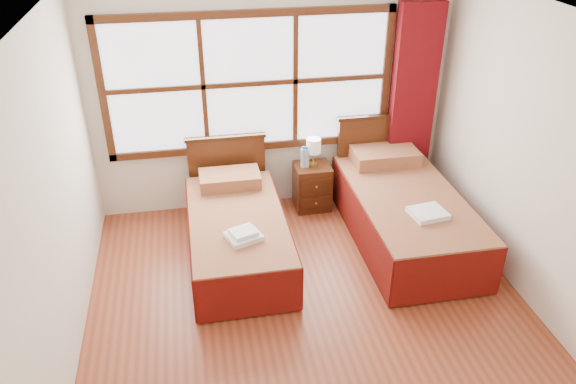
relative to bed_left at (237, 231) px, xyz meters
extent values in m
plane|color=brown|center=(0.55, -1.20, -0.29)|extent=(4.50, 4.50, 0.00)
plane|color=white|center=(0.55, -1.20, 2.31)|extent=(4.50, 4.50, 0.00)
plane|color=silver|center=(0.55, 1.05, 1.01)|extent=(4.00, 0.00, 4.00)
plane|color=silver|center=(-1.45, -1.20, 1.01)|extent=(0.00, 4.50, 4.50)
plane|color=silver|center=(2.55, -1.20, 1.01)|extent=(0.00, 4.50, 4.50)
cube|color=white|center=(0.30, 1.02, 1.21)|extent=(3.00, 0.02, 1.40)
cube|color=#48220F|center=(0.30, 1.00, 0.47)|extent=(3.16, 0.06, 0.08)
cube|color=#48220F|center=(0.30, 1.00, 1.95)|extent=(3.16, 0.06, 0.08)
cube|color=#48220F|center=(-1.24, 1.00, 1.21)|extent=(0.08, 0.06, 1.56)
cube|color=#48220F|center=(1.84, 1.00, 1.21)|extent=(0.08, 0.06, 1.56)
cube|color=#48220F|center=(-0.20, 1.00, 1.21)|extent=(0.05, 0.05, 1.40)
cube|color=#48220F|center=(0.80, 1.00, 1.21)|extent=(0.05, 0.05, 1.40)
cube|color=#48220F|center=(0.30, 1.00, 1.21)|extent=(3.00, 0.05, 0.05)
cube|color=maroon|center=(2.15, 0.91, 0.88)|extent=(0.50, 0.16, 2.30)
cube|color=#371C0B|center=(0.00, -0.07, -0.15)|extent=(0.84, 1.67, 0.27)
cube|color=maroon|center=(0.00, -0.07, 0.10)|extent=(0.94, 1.86, 0.23)
cube|color=#65100A|center=(-0.47, -0.07, -0.03)|extent=(0.03, 1.86, 0.46)
cube|color=#65100A|center=(0.47, -0.07, -0.03)|extent=(0.03, 1.86, 0.46)
cube|color=#65100A|center=(0.00, -0.99, -0.03)|extent=(0.94, 0.03, 0.46)
cube|color=maroon|center=(0.00, 0.61, 0.29)|extent=(0.65, 0.38, 0.15)
cube|color=#48220F|center=(0.00, 0.94, 0.17)|extent=(0.87, 0.06, 0.91)
cube|color=#371C0B|center=(0.00, 0.94, 0.63)|extent=(0.91, 0.08, 0.04)
cube|color=#371C0B|center=(1.80, -0.07, -0.13)|extent=(0.94, 1.89, 0.31)
cube|color=maroon|center=(1.80, -0.07, 0.15)|extent=(1.06, 2.09, 0.26)
cube|color=#65100A|center=(1.27, -0.07, 0.00)|extent=(0.03, 2.09, 0.52)
cube|color=#65100A|center=(2.33, -0.07, 0.00)|extent=(0.03, 2.09, 0.52)
cube|color=#65100A|center=(1.80, -1.11, 0.00)|extent=(1.06, 0.03, 0.52)
cube|color=maroon|center=(1.80, 0.69, 0.36)|extent=(0.74, 0.43, 0.16)
cube|color=#48220F|center=(1.80, 0.94, 0.23)|extent=(0.99, 0.06, 1.03)
cube|color=#371C0B|center=(1.80, 0.94, 0.75)|extent=(1.03, 0.08, 0.04)
cube|color=#48220F|center=(0.97, 0.80, -0.01)|extent=(0.41, 0.36, 0.55)
cube|color=#371C0B|center=(0.97, 0.61, -0.12)|extent=(0.36, 0.02, 0.16)
cube|color=#371C0B|center=(0.97, 0.61, 0.10)|extent=(0.36, 0.02, 0.16)
sphere|color=#AF8D3B|center=(0.97, 0.59, -0.12)|extent=(0.03, 0.03, 0.03)
sphere|color=#AF8D3B|center=(0.97, 0.59, 0.10)|extent=(0.03, 0.03, 0.03)
cube|color=white|center=(0.02, -0.46, 0.24)|extent=(0.38, 0.35, 0.05)
cube|color=white|center=(0.02, -0.46, 0.28)|extent=(0.28, 0.26, 0.04)
cube|color=white|center=(1.83, -0.49, 0.30)|extent=(0.37, 0.34, 0.05)
cylinder|color=gold|center=(0.98, 0.83, 0.27)|extent=(0.10, 0.10, 0.02)
cylinder|color=gold|center=(0.98, 0.83, 0.35)|extent=(0.02, 0.02, 0.14)
cylinder|color=white|center=(0.98, 0.83, 0.50)|extent=(0.17, 0.17, 0.17)
cylinder|color=#A4BCD3|center=(0.86, 0.80, 0.37)|extent=(0.07, 0.07, 0.22)
cylinder|color=blue|center=(0.86, 0.80, 0.50)|extent=(0.03, 0.03, 0.03)
cylinder|color=#A4BCD3|center=(0.90, 0.80, 0.37)|extent=(0.07, 0.07, 0.22)
cylinder|color=blue|center=(0.90, 0.80, 0.49)|extent=(0.03, 0.03, 0.03)
camera|label=1|loc=(-0.37, -4.81, 3.18)|focal=35.00mm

